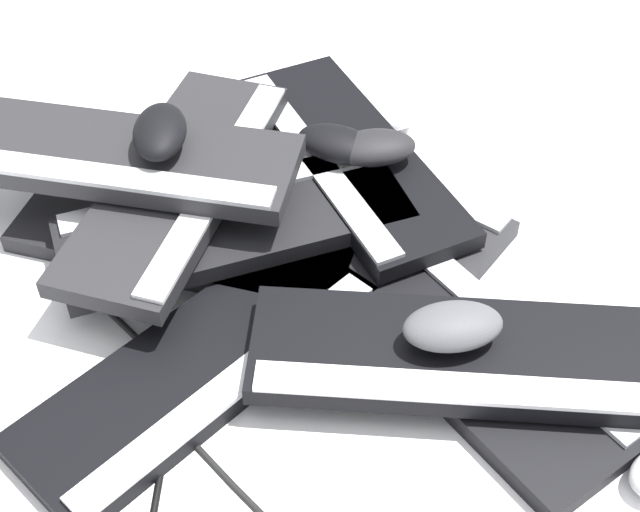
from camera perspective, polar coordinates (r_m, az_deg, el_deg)
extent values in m
plane|color=white|center=(1.10, -3.91, -2.57)|extent=(3.20, 3.20, 0.00)
cube|color=black|center=(1.16, -8.68, 1.14)|extent=(0.46, 0.24, 0.02)
cube|color=silver|center=(1.19, -7.75, 3.48)|extent=(0.42, 0.13, 0.01)
cube|color=black|center=(1.02, -7.73, -6.89)|extent=(0.26, 0.46, 0.02)
cube|color=silver|center=(0.98, -5.65, -8.18)|extent=(0.15, 0.41, 0.01)
cube|color=black|center=(1.04, 8.87, -5.64)|extent=(0.46, 0.33, 0.02)
cube|color=#B2B5BA|center=(1.06, 11.21, -3.70)|extent=(0.39, 0.22, 0.01)
cube|color=#232326|center=(1.21, 1.80, 4.07)|extent=(0.46, 0.22, 0.02)
cube|color=#B2B5BA|center=(1.24, 3.33, 5.96)|extent=(0.42, 0.10, 0.01)
cube|color=black|center=(0.99, 8.39, -6.25)|extent=(0.46, 0.31, 0.02)
cube|color=silver|center=(0.94, 8.58, -8.35)|extent=(0.40, 0.20, 0.01)
cube|color=black|center=(1.22, 2.12, 6.36)|extent=(0.44, 0.38, 0.02)
cube|color=#B2B5BA|center=(1.20, -0.27, 6.20)|extent=(0.36, 0.28, 0.01)
cube|color=black|center=(1.13, -5.44, 2.00)|extent=(0.41, 0.43, 0.02)
cube|color=silver|center=(1.16, -6.27, 4.33)|extent=(0.31, 0.34, 0.01)
cube|color=#232326|center=(1.15, -9.12, 4.73)|extent=(0.23, 0.46, 0.02)
cube|color=silver|center=(1.12, -6.58, 4.80)|extent=(0.12, 0.42, 0.01)
cube|color=#232326|center=(1.16, -12.50, 6.22)|extent=(0.46, 0.27, 0.02)
cube|color=#B2B5BA|center=(1.11, -13.62, 5.01)|extent=(0.41, 0.16, 0.01)
ellipsoid|color=black|center=(1.18, 3.50, 6.94)|extent=(0.13, 0.12, 0.04)
ellipsoid|color=#4C4C51|center=(0.97, 8.55, -4.37)|extent=(0.13, 0.12, 0.04)
ellipsoid|color=black|center=(1.13, -10.22, 7.85)|extent=(0.11, 0.13, 0.04)
ellipsoid|color=black|center=(1.19, 1.10, 7.20)|extent=(0.11, 0.07, 0.04)
ellipsoid|color=silver|center=(1.34, 3.73, 9.08)|extent=(0.12, 0.08, 0.04)
cylinder|color=black|center=(1.08, -12.43, -4.30)|extent=(0.11, 0.04, 0.01)
cylinder|color=black|center=(1.02, -10.16, -8.00)|extent=(0.07, 0.07, 0.01)
cylinder|color=black|center=(0.96, -7.71, -12.12)|extent=(0.11, 0.05, 0.01)
cylinder|color=black|center=(0.92, -3.94, -15.93)|extent=(0.08, 0.03, 0.01)
sphere|color=black|center=(1.12, -14.12, -2.61)|extent=(0.01, 0.01, 0.01)
sphere|color=black|center=(1.05, -10.61, -6.09)|extent=(0.01, 0.01, 0.01)
sphere|color=black|center=(0.99, -9.68, -10.02)|extent=(0.01, 0.01, 0.01)
sphere|color=black|center=(0.94, -5.59, -14.34)|extent=(0.01, 0.01, 0.01)
sphere|color=black|center=(0.95, -10.22, -13.53)|extent=(0.01, 0.01, 0.01)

